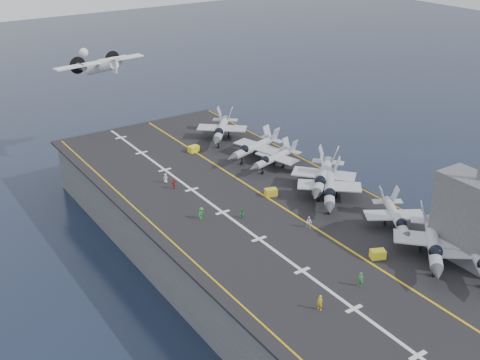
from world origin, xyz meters
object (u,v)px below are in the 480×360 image
transport_plane (101,68)px  island_superstructure (474,210)px  tow_cart_a (378,254)px  fighter_jet_0 (476,254)px

transport_plane → island_superstructure: bearing=-76.7°
island_superstructure → tow_cart_a: island_superstructure is taller
tow_cart_a → transport_plane: bearing=96.9°
island_superstructure → fighter_jet_0: island_superstructure is taller
fighter_jet_0 → transport_plane: transport_plane is taller
island_superstructure → fighter_jet_0: bearing=-122.5°
tow_cart_a → island_superstructure: bearing=-33.0°
fighter_jet_0 → tow_cart_a: 12.79m
tow_cart_a → transport_plane: size_ratio=0.11×
island_superstructure → transport_plane: 84.40m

